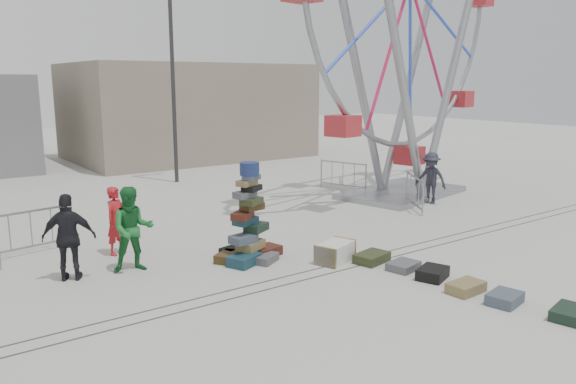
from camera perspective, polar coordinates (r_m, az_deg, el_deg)
ground at (r=11.48m, az=2.85°, el=-9.94°), size 90.00×90.00×0.00m
track_line_near at (r=11.92m, az=1.02°, el=-9.08°), size 40.00×0.04×0.01m
track_line_far at (r=12.22m, az=-0.11°, el=-8.56°), size 40.00×0.04×0.01m
building_right at (r=31.52m, az=-10.14°, el=8.10°), size 12.00×8.00×5.00m
lamp_post_right at (r=23.48m, az=-11.43°, el=11.87°), size 1.41×0.25×8.00m
suitcase_tower at (r=13.22m, az=-4.02°, el=-4.12°), size 1.75×1.52×2.31m
ferris_wheel at (r=20.84m, az=12.19°, el=17.66°), size 11.28×3.70×13.31m
steamer_trunk at (r=13.15m, az=4.82°, el=-6.12°), size 1.10×0.85×0.45m
row_case_0 at (r=13.26m, az=8.51°, el=-6.60°), size 0.92×0.71×0.22m
row_case_1 at (r=12.87m, az=11.65°, el=-7.36°), size 0.79×0.67×0.18m
row_case_2 at (r=12.45m, az=14.48°, el=-7.99°), size 0.86×0.75×0.24m
row_case_3 at (r=11.87m, az=17.62°, el=-9.20°), size 0.78×0.52×0.21m
row_case_4 at (r=11.54m, az=21.15°, el=-10.04°), size 0.78×0.64×0.21m
row_case_5 at (r=11.32m, az=26.76°, el=-10.96°), size 0.87×0.69×0.20m
barricade_dummy_c at (r=15.00m, az=-24.62°, el=-3.66°), size 1.99×0.44×1.10m
barricade_wheel_front at (r=18.82m, az=12.73°, el=-0.03°), size 1.19×1.72×1.10m
barricade_wheel_back at (r=21.73m, az=5.60°, el=1.68°), size 0.70×1.94×1.10m
pedestrian_red at (r=14.14m, az=-17.05°, el=-2.80°), size 0.73×0.65×1.67m
pedestrian_green at (r=12.77m, az=-15.51°, el=-3.67°), size 1.08×0.95×1.90m
pedestrian_black at (r=12.61m, az=-21.36°, el=-4.32°), size 1.18×0.88×1.86m
pedestrian_grey at (r=19.72m, az=14.29°, el=1.38°), size 0.91×1.26×1.76m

